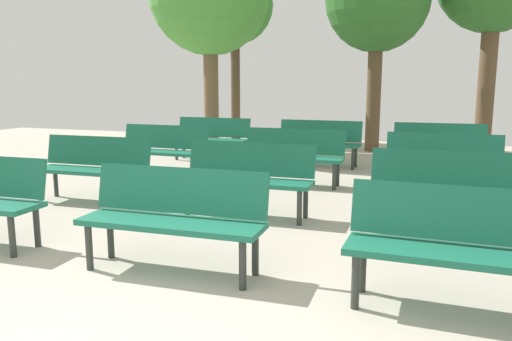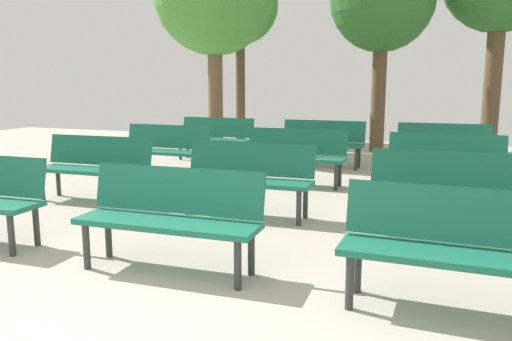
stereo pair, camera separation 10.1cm
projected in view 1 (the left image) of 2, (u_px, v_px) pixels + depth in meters
The scene contains 13 objects.
bench_r0_c1 at pixel (174, 213), 4.28m from camera, with size 1.62×0.54×0.87m.
bench_r0_c2 at pixel (464, 242), 3.50m from camera, with size 1.61×0.50×0.87m.
bench_r1_c0 at pixel (93, 165), 6.79m from camera, with size 1.62×0.54×0.87m.
bench_r1_c1 at pixel (248, 174), 6.06m from camera, with size 1.61×0.53×0.87m.
bench_r1_c2 at pixel (447, 187), 5.35m from camera, with size 1.61×0.53×0.87m.
bench_r2_c0 at pixel (162, 147), 8.59m from camera, with size 1.61×0.50×0.87m.
bench_r2_c1 at pixel (293, 153), 7.92m from camera, with size 1.61×0.53×0.87m.
bench_r2_c2 at pixel (443, 160), 7.19m from camera, with size 1.61×0.50×0.87m.
bench_r3_c0 at pixel (212, 136), 10.41m from camera, with size 1.60×0.49×0.87m.
bench_r3_c1 at pixel (319, 140), 9.67m from camera, with size 1.60×0.48×0.87m.
bench_r3_c2 at pixel (439, 144), 9.01m from camera, with size 1.62×0.55×0.87m.
tree_0 at pixel (377, 1), 11.31m from camera, with size 2.34×2.34×4.61m.
tree_1 at pixel (235, 7), 13.78m from camera, with size 2.10×2.10×4.73m.
Camera 1 is at (2.04, -2.07, 1.60)m, focal length 35.29 mm.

